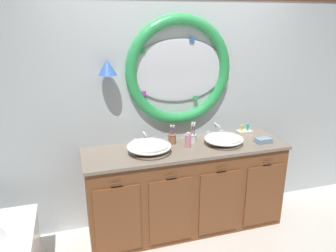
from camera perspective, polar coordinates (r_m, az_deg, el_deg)
name	(u,v)px	position (r m, az deg, el deg)	size (l,w,h in m)	color
ground_plane	(190,242)	(3.43, 3.84, -19.69)	(14.00, 14.00, 0.00)	silver
back_wall_assembly	(173,98)	(3.34, 0.85, 4.94)	(6.40, 0.26, 2.60)	silver
vanity_counter	(186,188)	(3.40, 3.15, -10.78)	(2.02, 0.59, 0.90)	brown
sink_basin_left	(149,146)	(3.06, -3.33, -3.59)	(0.42, 0.42, 0.13)	white
sink_basin_right	(224,139)	(3.31, 9.75, -2.26)	(0.39, 0.39, 0.11)	white
faucet_set_left	(144,140)	(3.26, -4.24, -2.38)	(0.24, 0.11, 0.14)	silver
faucet_set_right	(215,131)	(3.49, 8.20, -0.92)	(0.21, 0.15, 0.16)	silver
toothbrush_holder_left	(172,138)	(3.28, 0.74, -2.17)	(0.09, 0.09, 0.20)	#996647
toothbrush_holder_right	(193,137)	(3.32, 4.37, -1.92)	(0.08, 0.08, 0.22)	white
soap_dispenser	(188,140)	(3.20, 3.54, -2.51)	(0.06, 0.07, 0.16)	pink
folded_hand_towel	(263,140)	(3.46, 16.37, -2.42)	(0.17, 0.10, 0.04)	#7593A8
toiletry_basket	(244,132)	(3.64, 13.26, -1.04)	(0.16, 0.10, 0.12)	beige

